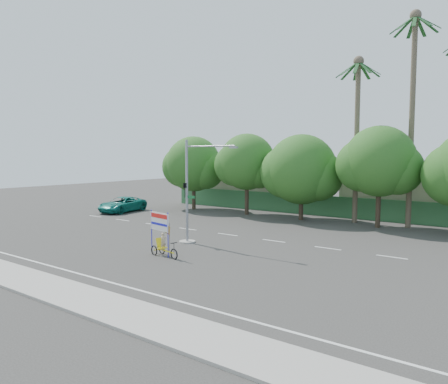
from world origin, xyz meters
The scene contains 14 objects.
ground centered at (0.00, 0.00, 0.00)m, with size 120.00×120.00×0.00m, color #33302D.
sidewalk_near centered at (0.00, -7.50, 0.06)m, with size 50.00×2.40×0.12m, color gray.
fence centered at (0.00, 21.50, 1.00)m, with size 38.00×0.08×2.00m, color #336B3D.
building_left centered at (-10.00, 26.00, 2.00)m, with size 12.00×8.00×4.00m, color #B6A790.
building_right centered at (8.00, 26.00, 1.80)m, with size 14.00×8.00×3.60m, color #B6A790.
tree_far_left centered at (-14.05, 18.00, 4.76)m, with size 7.14×6.00×7.96m.
tree_left centered at (-7.05, 18.00, 5.06)m, with size 6.66×5.60×8.07m.
tree_center centered at (-1.05, 18.00, 4.47)m, with size 7.62×6.40×7.85m.
tree_right centered at (5.95, 18.00, 5.24)m, with size 6.90×5.80×8.36m.
palm_tall centered at (8.00, 19.50, 10.46)m, with size 3.73×3.79×17.45m.
palm_short centered at (3.50, 19.50, 8.86)m, with size 3.73×3.79×14.45m.
traffic_signal centered at (-2.20, 3.98, 2.92)m, with size 4.72×1.10×7.00m.
trike_billboard centered at (-1.08, 0.17, 1.08)m, with size 2.70×0.92×2.69m.
pickup_truck centered at (-18.46, 11.74, 0.78)m, with size 2.59×5.62×1.56m, color #117769.
Camera 1 is at (17.22, -18.07, 6.05)m, focal length 35.00 mm.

